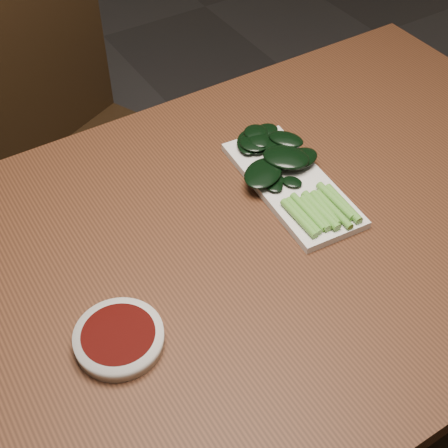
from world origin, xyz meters
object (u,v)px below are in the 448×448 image
(sauce_bowl, at_px, (119,338))
(serving_plate, at_px, (291,184))
(gai_lan, at_px, (285,166))
(table, at_px, (236,271))
(chair_far, at_px, (89,145))

(sauce_bowl, distance_m, serving_plate, 0.41)
(serving_plate, height_order, gai_lan, gai_lan)
(sauce_bowl, xyz_separation_m, serving_plate, (0.39, 0.13, -0.01))
(table, relative_size, chair_far, 1.57)
(sauce_bowl, bearing_deg, table, 17.04)
(sauce_bowl, relative_size, serving_plate, 0.41)
(sauce_bowl, relative_size, gai_lan, 0.40)
(chair_far, relative_size, serving_plate, 2.97)
(chair_far, bearing_deg, sauce_bowl, -131.95)
(sauce_bowl, height_order, serving_plate, sauce_bowl)
(table, distance_m, gai_lan, 0.20)
(chair_far, xyz_separation_m, serving_plate, (0.16, -0.62, 0.27))
(gai_lan, bearing_deg, chair_far, 105.13)
(chair_far, xyz_separation_m, gai_lan, (0.16, -0.59, 0.29))
(table, xyz_separation_m, serving_plate, (0.15, 0.06, 0.08))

